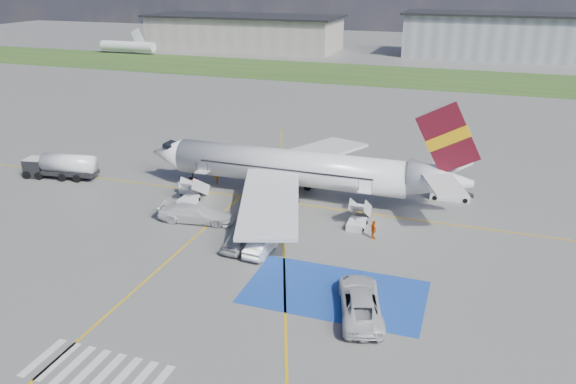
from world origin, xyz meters
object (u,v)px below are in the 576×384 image
Objects in this scene: fuel_tanker at (61,168)px; gpu_cart at (189,189)px; van_white_b at (196,211)px; airliner at (302,169)px; van_white_a at (360,298)px; car_silver_a at (240,240)px; belt_loader at (450,196)px; car_silver_b at (262,245)px.

fuel_tanker is 17.22m from gpu_cart.
van_white_b is (4.20, -6.23, 0.39)m from gpu_cart.
van_white_a is (10.94, -20.07, -2.21)m from airliner.
car_silver_a is at bearing -28.16° from fuel_tanker.
belt_loader is at bearing -117.45° from van_white_a.
airliner is 7.69× the size of car_silver_a.
belt_loader is 25.34m from van_white_a.
fuel_tanker is 4.15× the size of gpu_cart.
car_silver_b is 0.77× the size of van_white_a.
fuel_tanker is 22.28m from van_white_b.
fuel_tanker reaches higher than car_silver_a.
van_white_b is (-8.03, -9.61, -2.25)m from airliner.
airliner is 5.84× the size of van_white_a.
airliner is 12.73m from van_white_b.
fuel_tanker is at bearing 66.56° from van_white_b.
airliner is 16.68× the size of gpu_cart.
airliner is at bearing -47.32° from van_white_b.
fuel_tanker reaches higher than van_white_b.
belt_loader is 0.97× the size of car_silver_b.
airliner is at bearing -92.89° from car_silver_a.
belt_loader is 25.13m from car_silver_a.
fuel_tanker is at bearing -173.28° from airliner.
car_silver_b is at bearing -132.13° from belt_loader.
van_white_b is at bearing -22.64° from car_silver_b.
gpu_cart reaches higher than car_silver_b.
fuel_tanker is at bearing -172.75° from belt_loader.
belt_loader is 0.74× the size of van_white_a.
gpu_cart is 7.53m from van_white_b.
car_silver_a is at bearing -30.74° from gpu_cart.
van_white_b reaches higher than gpu_cart.
car_silver_a is 0.76× the size of van_white_a.
belt_loader is 27.78m from van_white_b.
airliner is 7.87× the size of belt_loader.
car_silver_b is (0.68, -13.74, -2.60)m from airliner.
belt_loader is at bearing 17.01° from airliner.
car_silver_a is (-1.53, -13.48, -2.58)m from airliner.
belt_loader is 23.86m from car_silver_b.
car_silver_b is at bearing 176.85° from car_silver_a.
van_white_b is at bearing -151.85° from belt_loader.
van_white_a reaches higher than van_white_b.
car_silver_b is 12.07m from van_white_a.
van_white_b is (-23.73, -14.42, 0.80)m from belt_loader.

